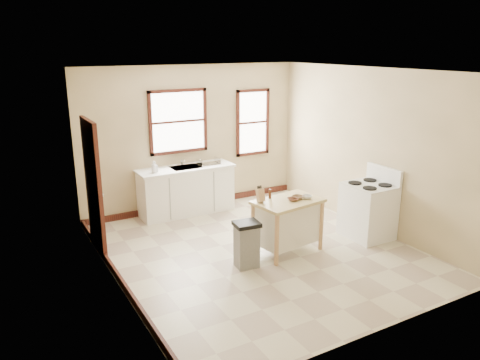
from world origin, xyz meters
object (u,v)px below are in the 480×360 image
soap_bottle_b (155,167)px  bowl_c (307,197)px  pepper_grinder (270,194)px  soap_bottle_a (154,167)px  bowl_b (298,197)px  dish_rack (209,162)px  trash_bin (247,244)px  kitchen_island (287,226)px  bowl_a (293,199)px  gas_stove (368,203)px  knife_block (260,196)px

soap_bottle_b → bowl_c: 2.91m
soap_bottle_b → pepper_grinder: bearing=-63.2°
soap_bottle_a → soap_bottle_b: soap_bottle_a is taller
soap_bottle_b → bowl_b: bearing=-58.5°
dish_rack → trash_bin: bearing=-103.6°
kitchen_island → bowl_a: bearing=-58.7°
bowl_c → gas_stove: (1.21, -0.11, -0.28)m
dish_rack → knife_block: bearing=-95.2°
soap_bottle_a → dish_rack: size_ratio=0.53×
dish_rack → bowl_c: 2.49m
soap_bottle_a → soap_bottle_b: 0.04m
bowl_b → kitchen_island: bearing=175.1°
bowl_a → knife_block: bearing=157.6°
bowl_c → trash_bin: size_ratio=0.22×
kitchen_island → bowl_c: bowl_c is taller
soap_bottle_b → pepper_grinder: (1.11, -2.13, -0.09)m
pepper_grinder → soap_bottle_b: bearing=117.5°
bowl_c → trash_bin: bowl_c is taller
soap_bottle_a → bowl_c: size_ratio=1.39×
soap_bottle_a → gas_stove: gas_stove is taller
soap_bottle_b → bowl_a: 2.75m
soap_bottle_a → trash_bin: size_ratio=0.31×
soap_bottle_b → trash_bin: (0.48, -2.49, -0.67)m
pepper_grinder → knife_block: bearing=-161.7°
gas_stove → kitchen_island: bearing=172.9°
soap_bottle_b → trash_bin: soap_bottle_b is taller
knife_block → bowl_b: knife_block is taller
knife_block → bowl_c: 0.76m
knife_block → pepper_grinder: bearing=21.6°
gas_stove → trash_bin: bearing=179.0°
kitchen_island → gas_stove: gas_stove is taller
bowl_a → gas_stove: (1.47, -0.13, -0.27)m
kitchen_island → bowl_a: (0.04, -0.05, 0.44)m
bowl_a → kitchen_island: bearing=128.9°
trash_bin → gas_stove: bearing=5.9°
bowl_b → trash_bin: (-1.00, -0.13, -0.52)m
bowl_b → soap_bottle_a: bearing=123.1°
knife_block → bowl_b: size_ratio=1.12×
bowl_c → bowl_b: bearing=155.3°
knife_block → gas_stove: gas_stove is taller
soap_bottle_b → bowl_b: 2.78m
soap_bottle_a → bowl_b: bearing=-67.4°
kitchen_island → pepper_grinder: 0.58m
bowl_c → trash_bin: (-1.13, -0.07, -0.53)m
bowl_b → gas_stove: size_ratio=0.15×
bowl_a → bowl_b: 0.14m
knife_block → pepper_grinder: (0.22, 0.07, -0.03)m
soap_bottle_a → soap_bottle_b: bearing=29.9°
soap_bottle_a → soap_bottle_b: (0.03, 0.03, -0.01)m
bowl_b → trash_bin: size_ratio=0.26×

